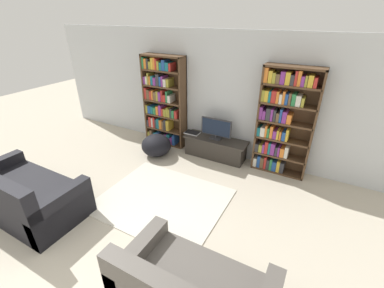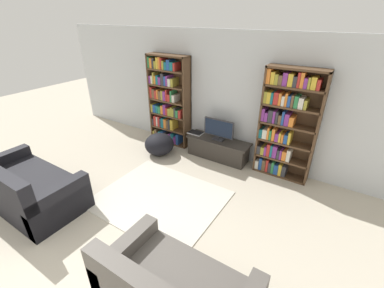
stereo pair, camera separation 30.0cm
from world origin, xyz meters
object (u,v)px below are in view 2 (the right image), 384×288
(bookshelf_left, at_px, (168,102))
(beanbag_ottoman, at_px, (159,144))
(laptop, at_px, (196,133))
(couch_left_sectional, at_px, (27,188))
(television, at_px, (219,129))
(tv_stand, at_px, (218,148))
(bookshelf_right, at_px, (285,124))

(bookshelf_left, bearing_deg, beanbag_ottoman, -72.14)
(laptop, distance_m, beanbag_ottoman, 0.85)
(bookshelf_left, relative_size, couch_left_sectional, 1.10)
(television, xyz_separation_m, couch_left_sectional, (-1.92, -3.05, -0.38))
(tv_stand, distance_m, laptop, 0.62)
(tv_stand, xyz_separation_m, laptop, (-0.58, 0.01, 0.23))
(laptop, bearing_deg, bookshelf_right, 2.95)
(beanbag_ottoman, bearing_deg, tv_stand, 24.90)
(bookshelf_right, bearing_deg, bookshelf_left, -179.96)
(laptop, relative_size, couch_left_sectional, 0.17)
(bookshelf_left, relative_size, laptop, 6.33)
(bookshelf_left, xyz_separation_m, television, (1.40, -0.10, -0.33))
(bookshelf_left, distance_m, bookshelf_right, 2.67)
(bookshelf_left, distance_m, couch_left_sectional, 3.28)
(bookshelf_left, relative_size, beanbag_ottoman, 3.19)
(bookshelf_right, bearing_deg, beanbag_ottoman, -165.19)
(bookshelf_right, distance_m, tv_stand, 1.53)
(couch_left_sectional, height_order, beanbag_ottoman, couch_left_sectional)
(television, distance_m, beanbag_ottoman, 1.38)
(bookshelf_left, distance_m, tv_stand, 1.61)
(tv_stand, height_order, television, television)
(tv_stand, bearing_deg, laptop, 179.49)
(bookshelf_left, height_order, couch_left_sectional, bookshelf_left)
(tv_stand, distance_m, couch_left_sectional, 3.61)
(bookshelf_right, distance_m, television, 1.33)
(bookshelf_right, height_order, tv_stand, bookshelf_right)
(bookshelf_left, bearing_deg, bookshelf_right, 0.04)
(bookshelf_right, distance_m, laptop, 1.95)
(bookshelf_right, relative_size, television, 3.08)
(tv_stand, height_order, beanbag_ottoman, beanbag_ottoman)
(beanbag_ottoman, bearing_deg, laptop, 42.41)
(television, bearing_deg, laptop, 178.97)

